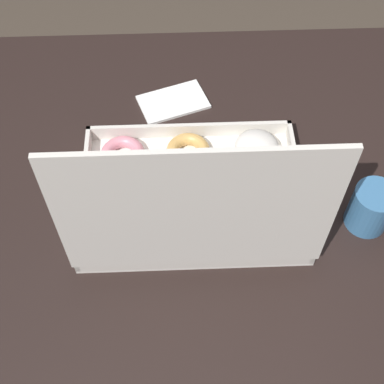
# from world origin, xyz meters

# --- Properties ---
(ground_plane) EXTENTS (8.00, 8.00, 0.00)m
(ground_plane) POSITION_xyz_m (0.00, 0.00, 0.00)
(ground_plane) COLOR #42382D
(dining_table) EXTENTS (1.22, 0.96, 0.76)m
(dining_table) POSITION_xyz_m (0.00, 0.00, 0.67)
(dining_table) COLOR black
(dining_table) RESTS_ON ground_plane
(donut_box) EXTENTS (0.39, 0.30, 0.31)m
(donut_box) POSITION_xyz_m (0.05, 0.02, 0.81)
(donut_box) COLOR silver
(donut_box) RESTS_ON dining_table
(coffee_mug) EXTENTS (0.07, 0.07, 0.08)m
(coffee_mug) POSITION_xyz_m (-0.25, 0.05, 0.80)
(coffee_mug) COLOR teal
(coffee_mug) RESTS_ON dining_table
(paper_napkin) EXTENTS (0.16, 0.12, 0.01)m
(paper_napkin) POSITION_xyz_m (0.08, -0.25, 0.76)
(paper_napkin) COLOR white
(paper_napkin) RESTS_ON dining_table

